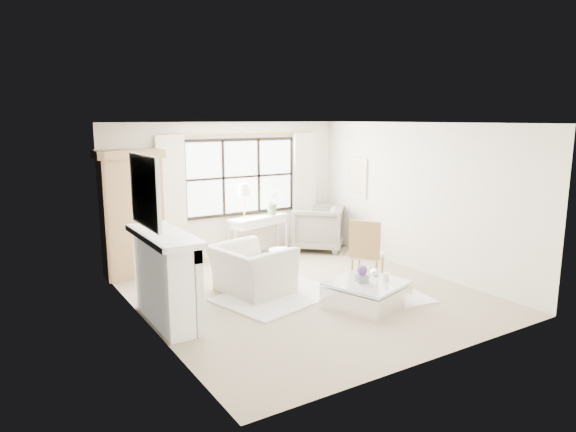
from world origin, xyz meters
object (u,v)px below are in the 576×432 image
object	(u,v)px
club_armchair	(251,270)
coffee_table	(366,294)
console_table	(258,235)
armoire	(132,213)

from	to	relation	value
club_armchair	coffee_table	distance (m)	1.87
club_armchair	coffee_table	bearing A→B (deg)	-151.54
console_table	coffee_table	world-z (taller)	console_table
console_table	club_armchair	size ratio (longest dim) A/B	1.16
armoire	coffee_table	size ratio (longest dim) A/B	1.78
console_table	armoire	bearing A→B (deg)	165.73
armoire	club_armchair	world-z (taller)	armoire
console_table	coffee_table	xyz separation A→B (m)	(-0.07, -3.50, -0.22)
armoire	console_table	xyz separation A→B (m)	(2.58, 0.11, -0.74)
console_table	club_armchair	distance (m)	2.40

